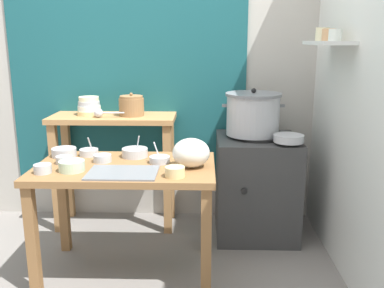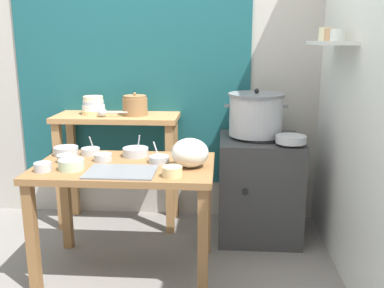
% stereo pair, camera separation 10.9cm
% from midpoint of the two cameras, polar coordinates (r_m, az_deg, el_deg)
% --- Properties ---
extents(ground_plane, '(9.00, 9.00, 0.00)m').
position_cam_midpoint_polar(ground_plane, '(2.87, -9.48, -17.28)').
color(ground_plane, gray).
extents(wall_back, '(4.40, 0.12, 2.60)m').
position_cam_midpoint_polar(wall_back, '(3.54, -5.55, 10.97)').
color(wall_back, '#B2ADA3').
rests_on(wall_back, ground).
extents(wall_right, '(0.30, 3.20, 2.60)m').
position_cam_midpoint_polar(wall_right, '(2.76, 20.49, 9.37)').
color(wall_right, silver).
rests_on(wall_right, ground).
extents(prep_table, '(1.10, 0.66, 0.72)m').
position_cam_midpoint_polar(prep_table, '(2.70, -9.96, -5.05)').
color(prep_table, olive).
rests_on(prep_table, ground).
extents(back_shelf_table, '(0.96, 0.40, 0.90)m').
position_cam_midpoint_polar(back_shelf_table, '(3.42, -11.25, 0.10)').
color(back_shelf_table, '#B27F4C').
rests_on(back_shelf_table, ground).
extents(stove_block, '(0.60, 0.61, 0.78)m').
position_cam_midpoint_polar(stove_block, '(3.31, 7.60, -5.54)').
color(stove_block, '#383838').
rests_on(stove_block, ground).
extents(steamer_pot, '(0.46, 0.41, 0.35)m').
position_cam_midpoint_polar(steamer_pot, '(3.19, 7.16, 4.00)').
color(steamer_pot, '#B7BABF').
rests_on(steamer_pot, stove_block).
extents(clay_pot, '(0.19, 0.19, 0.18)m').
position_cam_midpoint_polar(clay_pot, '(3.33, -9.00, 5.04)').
color(clay_pot, olive).
rests_on(clay_pot, back_shelf_table).
extents(bowl_stack_enamel, '(0.19, 0.19, 0.14)m').
position_cam_midpoint_polar(bowl_stack_enamel, '(3.43, -14.44, 4.85)').
color(bowl_stack_enamel, '#E5C684').
rests_on(bowl_stack_enamel, back_shelf_table).
extents(ladle, '(0.27, 0.07, 0.07)m').
position_cam_midpoint_polar(ladle, '(3.30, -13.12, 4.06)').
color(ladle, '#B7BABF').
rests_on(ladle, back_shelf_table).
extents(serving_tray, '(0.40, 0.28, 0.01)m').
position_cam_midpoint_polar(serving_tray, '(2.51, -10.53, -3.79)').
color(serving_tray, slate).
rests_on(serving_tray, prep_table).
extents(plastic_bag, '(0.23, 0.20, 0.18)m').
position_cam_midpoint_polar(plastic_bag, '(2.57, -1.34, -1.18)').
color(plastic_bag, silver).
rests_on(plastic_bag, prep_table).
extents(wide_pan, '(0.21, 0.21, 0.05)m').
position_cam_midpoint_polar(wide_pan, '(3.02, 11.76, 0.74)').
color(wide_pan, '#B7BABF').
rests_on(wide_pan, stove_block).
extents(prep_bowl_0, '(0.10, 0.10, 0.05)m').
position_cam_midpoint_polar(prep_bowl_0, '(2.79, -17.74, -1.98)').
color(prep_bowl_0, '#B7BABF').
rests_on(prep_bowl_0, prep_table).
extents(prep_bowl_1, '(0.11, 0.11, 0.05)m').
position_cam_midpoint_polar(prep_bowl_1, '(2.76, -12.96, -1.82)').
color(prep_bowl_1, '#B7BABF').
rests_on(prep_bowl_1, prep_table).
extents(prep_bowl_2, '(0.15, 0.15, 0.06)m').
position_cam_midpoint_polar(prep_bowl_2, '(2.62, -16.89, -2.76)').
color(prep_bowl_2, '#B7D1AD').
rests_on(prep_bowl_2, prep_table).
extents(prep_bowl_3, '(0.12, 0.12, 0.13)m').
position_cam_midpoint_polar(prep_bowl_3, '(2.93, -14.61, -1.03)').
color(prep_bowl_3, '#B7BABF').
rests_on(prep_bowl_3, prep_table).
extents(prep_bowl_4, '(0.16, 0.16, 0.06)m').
position_cam_midpoint_polar(prep_bowl_4, '(2.96, -17.70, -1.01)').
color(prep_bowl_4, '#B7BABF').
rests_on(prep_bowl_4, prep_table).
extents(prep_bowl_5, '(0.13, 0.13, 0.13)m').
position_cam_midpoint_polar(prep_bowl_5, '(2.68, -5.51, -2.03)').
color(prep_bowl_5, '#B7BABF').
rests_on(prep_bowl_5, prep_table).
extents(prep_bowl_6, '(0.17, 0.17, 0.14)m').
position_cam_midpoint_polar(prep_bowl_6, '(2.84, -8.71, -1.09)').
color(prep_bowl_6, '#B7BABF').
rests_on(prep_bowl_6, prep_table).
extents(prep_bowl_7, '(0.11, 0.11, 0.06)m').
position_cam_midpoint_polar(prep_bowl_7, '(2.41, -3.59, -3.67)').
color(prep_bowl_7, '#E5C684').
rests_on(prep_bowl_7, prep_table).
extents(prep_bowl_8, '(0.10, 0.10, 0.05)m').
position_cam_midpoint_polar(prep_bowl_8, '(2.63, -20.42, -3.06)').
color(prep_bowl_8, '#B7BABF').
rests_on(prep_bowl_8, prep_table).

